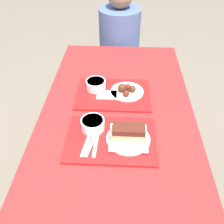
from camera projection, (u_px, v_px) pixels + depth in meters
ground_plane at (116, 193)px, 1.84m from camera, size 12.00×12.00×0.00m
picnic_table at (117, 129)px, 1.41m from camera, size 0.85×1.70×0.75m
picnic_bench_far at (120, 71)px, 2.39m from camera, size 0.81×0.28×0.47m
tray_near at (111, 139)px, 1.22m from camera, size 0.44×0.32×0.01m
tray_far at (113, 94)px, 1.50m from camera, size 0.44×0.32×0.01m
bowl_coleslaw_near at (93, 124)px, 1.25m from camera, size 0.12×0.12×0.06m
brisket_sandwich_plate at (128, 135)px, 1.19m from camera, size 0.21×0.21×0.09m
plastic_fork_near at (91, 143)px, 1.19m from camera, size 0.05×0.17×0.00m
plastic_knife_near at (96, 143)px, 1.19m from camera, size 0.02×0.17×0.00m
plastic_spoon_near at (87, 143)px, 1.19m from camera, size 0.04×0.17×0.00m
bowl_coleslaw_far at (96, 84)px, 1.51m from camera, size 0.12×0.12×0.06m
wings_plate_far at (127, 90)px, 1.49m from camera, size 0.20×0.20×0.06m
napkin_far at (107, 95)px, 1.48m from camera, size 0.12×0.08×0.01m
person_seated_across at (120, 33)px, 2.15m from camera, size 0.35×0.35×0.71m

